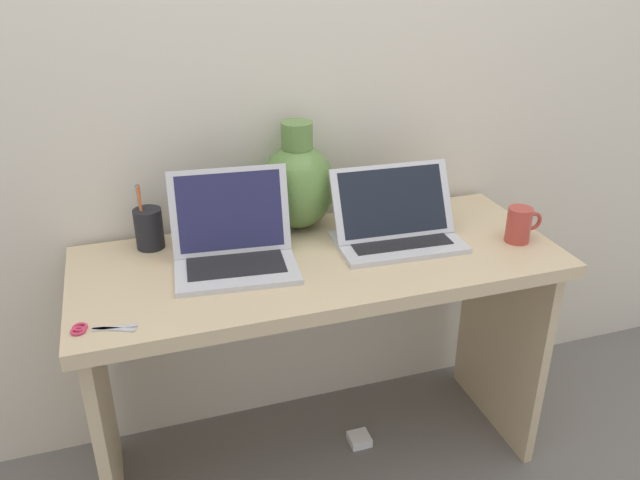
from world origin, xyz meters
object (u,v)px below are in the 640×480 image
object	(u,v)px
power_brick	(359,439)
scissors	(92,329)
green_vase	(298,184)
laptop_right	(396,223)
pen_cup	(149,228)
laptop_left	(233,240)
coffee_mug	(520,225)

from	to	relation	value
power_brick	scissors	bearing A→B (deg)	-164.68
green_vase	laptop_right	bearing A→B (deg)	-38.32
pen_cup	laptop_left	bearing A→B (deg)	-37.41
laptop_right	pen_cup	bearing A→B (deg)	165.57
pen_cup	scissors	bearing A→B (deg)	-112.62
laptop_left	coffee_mug	xyz separation A→B (m)	(0.81, -0.13, -0.01)
green_vase	coffee_mug	bearing A→B (deg)	-27.45
green_vase	power_brick	world-z (taller)	green_vase
laptop_left	scissors	distance (m)	0.44
green_vase	power_brick	bearing A→B (deg)	-53.84
laptop_right	pen_cup	distance (m)	0.71
coffee_mug	power_brick	size ratio (longest dim) A/B	1.60
pen_cup	scissors	world-z (taller)	pen_cup
laptop_right	green_vase	world-z (taller)	green_vase
scissors	laptop_left	bearing A→B (deg)	31.68
coffee_mug	pen_cup	size ratio (longest dim) A/B	0.59
laptop_right	scissors	size ratio (longest dim) A/B	2.49
pen_cup	power_brick	size ratio (longest dim) A/B	2.72
laptop_right	power_brick	bearing A→B (deg)	-173.91
laptop_right	green_vase	xyz separation A→B (m)	(-0.24, 0.19, 0.08)
coffee_mug	scissors	xyz separation A→B (m)	(-1.19, -0.10, -0.05)
coffee_mug	scissors	distance (m)	1.20
laptop_right	green_vase	size ratio (longest dim) A/B	1.13
scissors	power_brick	distance (m)	1.07
laptop_left	coffee_mug	bearing A→B (deg)	-8.89
coffee_mug	power_brick	bearing A→B (deg)	166.72
power_brick	pen_cup	bearing A→B (deg)	162.51
pen_cup	power_brick	xyz separation A→B (m)	(0.59, -0.19, -0.79)
pen_cup	power_brick	distance (m)	1.00
scissors	power_brick	world-z (taller)	scissors
green_vase	laptop_left	bearing A→B (deg)	-143.28
pen_cup	coffee_mug	bearing A→B (deg)	-15.72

